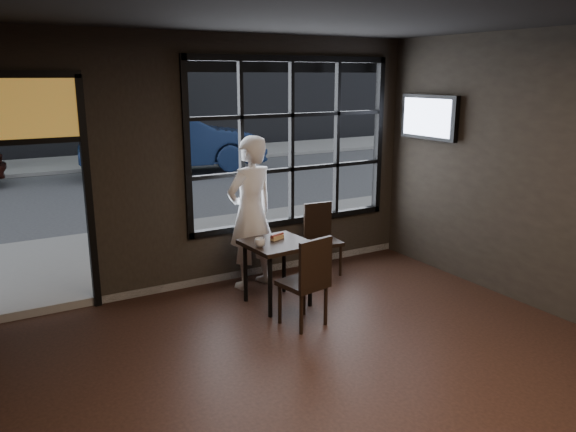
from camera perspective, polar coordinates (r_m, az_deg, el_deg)
floor at (r=4.89m, az=9.36°, el=-19.57°), size 6.00×7.00×0.02m
window_frame at (r=7.70m, az=0.34°, el=7.48°), size 3.06×0.12×2.28m
stained_transom at (r=6.64m, az=-25.50°, el=9.85°), size 1.20×0.06×0.70m
street_asphalt at (r=27.37m, az=-24.39°, el=7.19°), size 60.00×41.00×0.04m
cafe_table at (r=6.75m, az=-1.08°, el=-5.79°), size 0.77×0.77×0.78m
chair_near at (r=6.17m, az=1.51°, el=-6.55°), size 0.52×0.52×1.03m
chair_window at (r=7.74m, az=3.67°, el=-2.44°), size 0.46×0.46×0.97m
man at (r=7.17m, az=-3.81°, el=0.33°), size 0.82×0.64×1.97m
hotdog at (r=6.72m, az=-1.11°, el=-2.14°), size 0.22×0.14×0.06m
cup at (r=6.44m, az=-2.87°, el=-2.71°), size 0.15×0.15×0.10m
tv at (r=8.07m, az=14.14°, el=9.71°), size 0.12×1.04×0.61m
navy_car at (r=15.95m, az=-11.66°, el=7.45°), size 5.18×2.52×1.64m
tree_right at (r=18.71m, az=-15.01°, el=13.57°), size 2.22×2.22×3.78m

